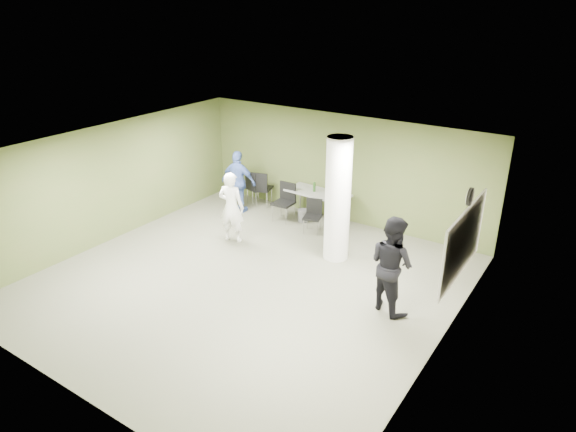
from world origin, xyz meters
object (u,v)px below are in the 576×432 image
Objects in this scene: folding_table at (318,194)px; woman_white at (231,207)px; chair_back_left at (261,186)px; man_black at (392,264)px; man_blue at (239,182)px.

woman_white reaches higher than folding_table.
chair_back_left is 0.54× the size of man_black.
chair_back_left is at bearing -120.72° from man_blue.
man_black is at bearing 147.92° from man_blue.
folding_table reaches higher than chair_back_left.
woman_white is at bearing -113.87° from folding_table.
man_black is at bearing 157.95° from woman_white.
chair_back_left is 0.59× the size of man_blue.
woman_white reaches higher than man_blue.
man_blue reaches higher than folding_table.
chair_back_left is 0.75m from man_blue.
woman_white reaches higher than chair_back_left.
woman_white is at bearing 113.48° from man_blue.
man_black reaches higher than folding_table.
folding_table is at bearing -17.63° from man_black.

